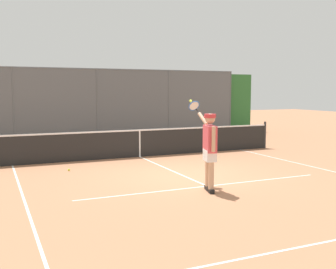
# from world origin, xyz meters

# --- Properties ---
(ground_plane) EXTENTS (60.00, 60.00, 0.00)m
(ground_plane) POSITION_xyz_m (0.00, 0.00, 0.00)
(ground_plane) COLOR #B27551
(court_line_markings) EXTENTS (8.39, 8.73, 0.01)m
(court_line_markings) POSITION_xyz_m (0.00, 1.60, 0.00)
(court_line_markings) COLOR white
(court_line_markings) RESTS_ON ground
(fence_backdrop) EXTENTS (18.01, 1.37, 3.36)m
(fence_backdrop) POSITION_xyz_m (0.00, -10.13, 1.59)
(fence_backdrop) COLOR #565B60
(fence_backdrop) RESTS_ON ground
(tennis_net) EXTENTS (10.77, 0.09, 1.07)m
(tennis_net) POSITION_xyz_m (0.00, -3.56, 0.49)
(tennis_net) COLOR #2D2D2D
(tennis_net) RESTS_ON ground
(tennis_player) EXTENTS (0.38, 1.47, 2.08)m
(tennis_player) POSITION_xyz_m (0.21, 1.67, 1.07)
(tennis_player) COLOR black
(tennis_player) RESTS_ON ground
(tennis_ball_by_sideline) EXTENTS (0.07, 0.07, 0.07)m
(tennis_ball_by_sideline) POSITION_xyz_m (2.73, -2.03, 0.03)
(tennis_ball_by_sideline) COLOR #CCDB33
(tennis_ball_by_sideline) RESTS_ON ground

